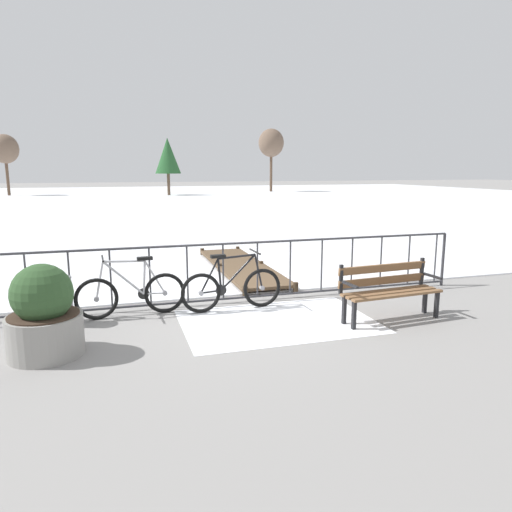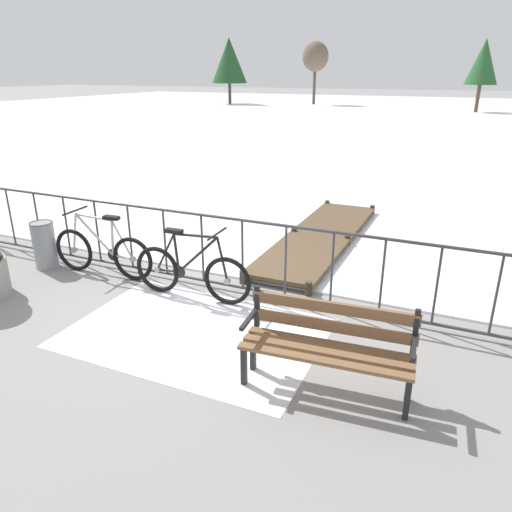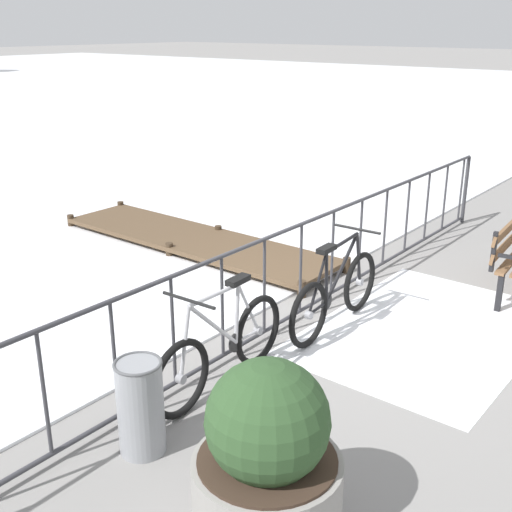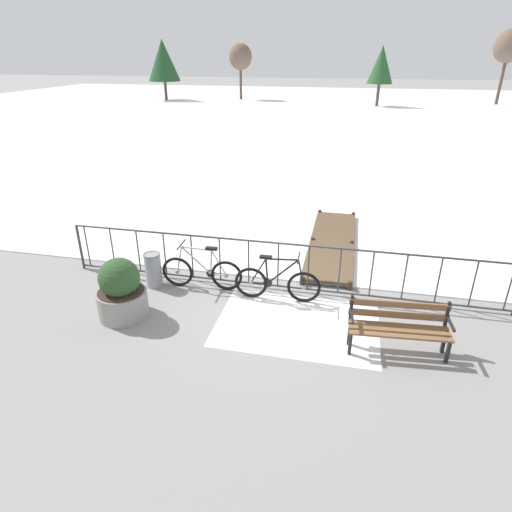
% 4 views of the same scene
% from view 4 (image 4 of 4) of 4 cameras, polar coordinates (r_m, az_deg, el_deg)
% --- Properties ---
extents(ground_plane, '(160.00, 160.00, 0.00)m').
position_cam_4_polar(ground_plane, '(9.08, 2.85, -4.39)').
color(ground_plane, gray).
extents(frozen_pond, '(80.00, 56.00, 0.03)m').
position_cam_4_polar(frozen_pond, '(36.48, 10.94, 17.85)').
color(frozen_pond, white).
rests_on(frozen_pond, ground).
extents(snow_patch, '(2.91, 1.99, 0.01)m').
position_cam_4_polar(snow_patch, '(8.00, 5.45, -8.95)').
color(snow_patch, white).
rests_on(snow_patch, ground).
extents(railing_fence, '(9.06, 0.06, 1.07)m').
position_cam_4_polar(railing_fence, '(8.81, 2.93, -1.23)').
color(railing_fence, '#38383D').
rests_on(railing_fence, ground).
extents(bicycle_near_railing, '(1.71, 0.52, 0.97)m').
position_cam_4_polar(bicycle_near_railing, '(9.02, -7.13, -2.11)').
color(bicycle_near_railing, black).
rests_on(bicycle_near_railing, ground).
extents(bicycle_second, '(1.71, 0.52, 0.97)m').
position_cam_4_polar(bicycle_second, '(8.54, 2.78, -3.59)').
color(bicycle_second, black).
rests_on(bicycle_second, ground).
extents(park_bench, '(1.63, 0.61, 0.89)m').
position_cam_4_polar(park_bench, '(7.45, 18.29, -8.45)').
color(park_bench, brown).
rests_on(park_bench, ground).
extents(planter_with_shrub, '(0.92, 0.92, 1.17)m').
position_cam_4_polar(planter_with_shrub, '(8.33, -17.35, -4.44)').
color(planter_with_shrub, gray).
rests_on(planter_with_shrub, ground).
extents(trash_bin, '(0.35, 0.35, 0.73)m').
position_cam_4_polar(trash_bin, '(9.30, -13.37, -1.74)').
color(trash_bin, gray).
rests_on(trash_bin, ground).
extents(wooden_dock, '(1.10, 4.42, 0.20)m').
position_cam_4_polar(wooden_dock, '(11.15, 9.98, 1.81)').
color(wooden_dock, brown).
rests_on(wooden_dock, ground).
extents(tree_far_west, '(2.25, 2.25, 5.02)m').
position_cam_4_polar(tree_far_west, '(42.65, 16.17, 23.03)').
color(tree_far_west, brown).
rests_on(tree_far_west, ground).
extents(tree_west_mid, '(3.16, 3.16, 5.63)m').
position_cam_4_polar(tree_west_mid, '(47.66, -12.13, 23.89)').
color(tree_west_mid, brown).
rests_on(tree_west_mid, ground).
extents(tree_centre, '(2.58, 2.58, 6.38)m').
position_cam_4_polar(tree_centre, '(48.26, 30.34, 22.72)').
color(tree_centre, brown).
rests_on(tree_centre, ground).
extents(tree_east_mid, '(2.28, 2.28, 5.29)m').
position_cam_4_polar(tree_east_mid, '(47.63, -2.07, 24.71)').
color(tree_east_mid, brown).
rests_on(tree_east_mid, ground).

